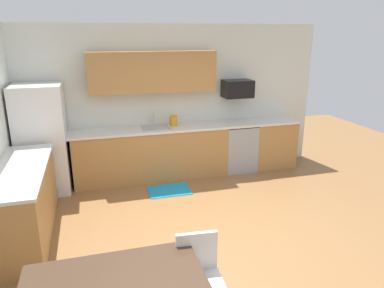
% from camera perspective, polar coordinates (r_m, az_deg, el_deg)
% --- Properties ---
extents(ground_plane, '(12.00, 12.00, 0.00)m').
position_cam_1_polar(ground_plane, '(4.81, 3.35, -14.95)').
color(ground_plane, olive).
extents(wall_back, '(5.80, 0.10, 2.70)m').
position_cam_1_polar(wall_back, '(6.74, -3.83, 6.87)').
color(wall_back, silver).
rests_on(wall_back, ground).
extents(cabinet_run_back, '(2.72, 0.60, 0.90)m').
position_cam_1_polar(cabinet_run_back, '(6.56, -6.36, -1.62)').
color(cabinet_run_back, '#AD7A42').
rests_on(cabinet_run_back, ground).
extents(cabinet_run_back_right, '(0.83, 0.60, 0.90)m').
position_cam_1_polar(cabinet_run_back_right, '(7.30, 12.34, 0.05)').
color(cabinet_run_back_right, '#AD7A42').
rests_on(cabinet_run_back_right, ground).
extents(cabinet_run_left, '(0.60, 2.00, 0.90)m').
position_cam_1_polar(cabinet_run_left, '(5.18, -24.94, -8.52)').
color(cabinet_run_left, '#AD7A42').
rests_on(cabinet_run_left, ground).
extents(countertop_back, '(4.80, 0.64, 0.04)m').
position_cam_1_polar(countertop_back, '(6.50, -3.11, 2.60)').
color(countertop_back, silver).
rests_on(countertop_back, cabinet_run_back).
extents(countertop_left, '(0.64, 2.00, 0.04)m').
position_cam_1_polar(countertop_left, '(5.01, -25.61, -3.65)').
color(countertop_left, silver).
rests_on(countertop_left, cabinet_run_left).
extents(upper_cabinets_back, '(2.20, 0.34, 0.70)m').
position_cam_1_polar(upper_cabinets_back, '(6.39, -6.20, 11.23)').
color(upper_cabinets_back, '#AD7A42').
extents(refrigerator, '(0.76, 0.70, 1.78)m').
position_cam_1_polar(refrigerator, '(6.33, -22.55, 0.62)').
color(refrigerator, white).
rests_on(refrigerator, ground).
extents(oven_range, '(0.60, 0.60, 0.91)m').
position_cam_1_polar(oven_range, '(7.00, 7.16, -0.38)').
color(oven_range, '#999BA0').
rests_on(oven_range, ground).
extents(microwave, '(0.54, 0.36, 0.32)m').
position_cam_1_polar(microwave, '(6.84, 7.18, 8.64)').
color(microwave, black).
extents(sink_basin, '(0.48, 0.40, 0.14)m').
position_cam_1_polar(sink_basin, '(6.45, -5.75, 2.06)').
color(sink_basin, '#A5A8AD').
rests_on(sink_basin, countertop_back).
extents(sink_faucet, '(0.02, 0.02, 0.24)m').
position_cam_1_polar(sink_faucet, '(6.58, -6.07, 3.80)').
color(sink_faucet, '#B2B5BA').
rests_on(sink_faucet, countertop_back).
extents(chair_near_table, '(0.43, 0.43, 0.85)m').
position_cam_1_polar(chair_near_table, '(3.42, 1.11, -19.73)').
color(chair_near_table, white).
rests_on(chair_near_table, ground).
extents(floor_mat, '(0.70, 0.50, 0.01)m').
position_cam_1_polar(floor_mat, '(6.16, -3.61, -7.28)').
color(floor_mat, '#198CBF').
rests_on(floor_mat, ground).
extents(kettle, '(0.14, 0.14, 0.20)m').
position_cam_1_polar(kettle, '(6.52, -2.95, 3.58)').
color(kettle, orange).
rests_on(kettle, countertop_back).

